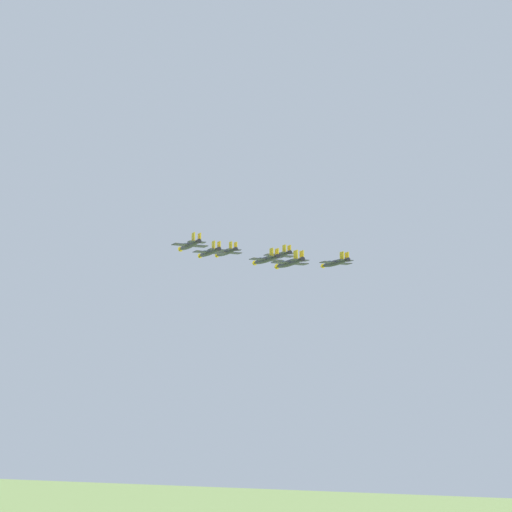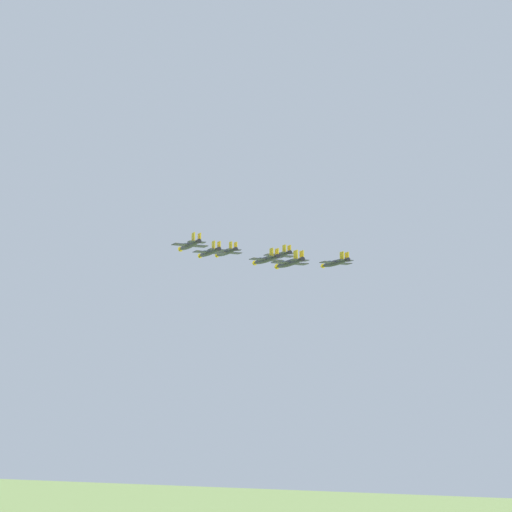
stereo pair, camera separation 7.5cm
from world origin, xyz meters
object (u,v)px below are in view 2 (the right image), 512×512
object	(u,v)px
jet_left_wingman	(209,252)
jet_slot_rear	(265,260)
jet_left_outer	(189,245)
jet_trailing	(289,263)
jet_lead	(226,252)
jet_right_wingman	(278,255)
jet_right_outer	(335,263)

from	to	relation	value
jet_left_wingman	jet_slot_rear	distance (m)	20.17
jet_left_outer	jet_trailing	xyz separation A→B (m)	(29.27, 5.69, -5.70)
jet_left_outer	jet_slot_rear	size ratio (longest dim) A/B	1.01
jet_lead	jet_right_wingman	distance (m)	20.00
jet_right_outer	jet_slot_rear	xyz separation A→B (m)	(-19.26, -17.02, -0.77)
jet_left_outer	jet_right_outer	size ratio (longest dim) A/B	0.99
jet_right_wingman	jet_right_outer	distance (m)	20.19
jet_left_outer	jet_slot_rear	bearing A→B (deg)	-89.47
jet_lead	jet_left_wingman	xyz separation A→B (m)	(0.38, -19.84, -3.32)
jet_left_outer	jet_slot_rear	distance (m)	25.83
jet_left_wingman	jet_right_wingman	xyz separation A→B (m)	(19.26, 17.02, 0.87)
jet_slot_rear	jet_trailing	world-z (taller)	jet_slot_rear
jet_trailing	jet_left_wingman	bearing A→B (deg)	24.14
jet_slot_rear	jet_right_wingman	bearing A→B (deg)	-40.84
jet_slot_rear	jet_trailing	bearing A→B (deg)	179.52
jet_lead	jet_left_wingman	bearing A→B (deg)	138.59
jet_right_wingman	jet_trailing	world-z (taller)	jet_right_wingman
jet_right_wingman	jet_right_outer	world-z (taller)	jet_right_wingman
jet_left_outer	jet_trailing	distance (m)	30.36
jet_right_wingman	jet_slot_rear	world-z (taller)	jet_right_wingman
jet_right_wingman	jet_slot_rear	bearing A→B (deg)	139.46
jet_lead	jet_slot_rear	bearing A→B (deg)	178.96
jet_right_wingman	jet_lead	bearing A→B (deg)	40.19
jet_left_wingman	jet_slot_rear	bearing A→B (deg)	-139.99
jet_right_wingman	jet_trailing	xyz separation A→B (m)	(10.40, -31.17, -7.63)
jet_right_outer	jet_lead	bearing A→B (deg)	40.99
jet_right_outer	jet_trailing	world-z (taller)	jet_right_outer
jet_left_outer	jet_slot_rear	xyz separation A→B (m)	(19.26, 17.02, -2.56)
jet_slot_rear	jet_trailing	distance (m)	15.44
jet_left_wingman	jet_trailing	xyz separation A→B (m)	(29.66, -14.15, -6.76)
jet_right_wingman	jet_trailing	bearing A→B (deg)	156.80
jet_right_outer	jet_slot_rear	distance (m)	25.72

